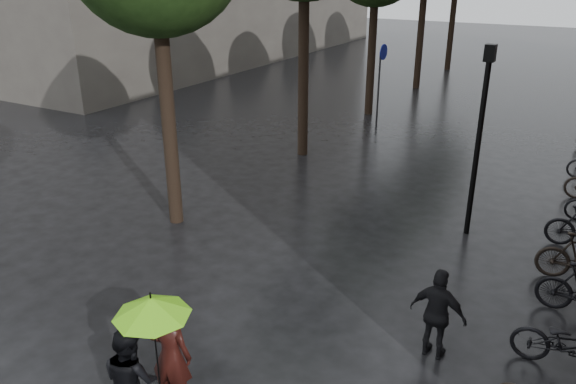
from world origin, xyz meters
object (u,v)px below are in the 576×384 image
Objects in this scene: pedestrian_walking at (438,314)px; lamp_post at (481,124)px; person_burgundy at (171,356)px; person_black at (131,380)px.

pedestrian_walking is 0.36× the size of lamp_post.
lamp_post is (2.26, 7.50, 1.74)m from person_burgundy.
pedestrian_walking is at bearing -116.43° from person_black.
pedestrian_walking is 5.03m from lamp_post.
person_black reaches higher than pedestrian_walking.
lamp_post reaches higher than person_burgundy.
person_black is (-0.16, -0.58, -0.04)m from person_burgundy.
person_burgundy is 8.02m from lamp_post.
person_black is 1.04× the size of pedestrian_walking.
lamp_post is (2.42, 8.08, 1.78)m from person_black.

